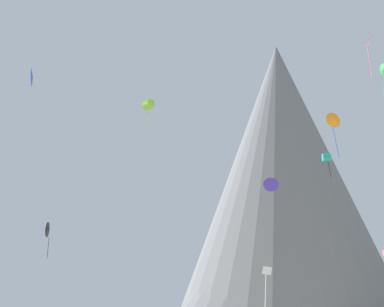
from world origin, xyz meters
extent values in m
cone|color=slate|center=(14.04, 85.66, 30.77)|extent=(61.60, 61.60, 61.54)
cone|color=slate|center=(9.85, 82.90, 14.98)|extent=(53.70, 53.70, 29.96)
cone|color=orange|center=(14.10, 36.14, 24.73)|extent=(2.02, 1.04, 2.02)
cylinder|color=blue|center=(14.15, 36.14, 21.80)|extent=(0.55, 0.12, 3.82)
cube|color=pink|center=(14.26, 20.13, 27.09)|extent=(0.32, 0.68, 1.25)
cylinder|color=#E5668C|center=(14.09, 20.13, 24.72)|extent=(0.16, 0.30, 3.53)
cone|color=#5138B2|center=(7.30, 47.86, 19.29)|extent=(2.24, 0.81, 2.19)
cone|color=green|center=(18.95, 30.61, 28.66)|extent=(1.17, 1.66, 1.51)
cylinder|color=green|center=(18.79, 30.61, 26.76)|extent=(0.26, 0.18, 2.28)
cone|color=black|center=(-27.86, 58.40, 14.67)|extent=(0.54, 2.53, 2.53)
cylinder|color=black|center=(-27.67, 58.40, 11.76)|extent=(0.13, 0.13, 3.32)
cube|color=teal|center=(14.23, 42.30, 21.43)|extent=(1.07, 1.14, 0.68)
cube|color=teal|center=(14.23, 42.30, 21.92)|extent=(1.07, 1.14, 0.68)
cylinder|color=black|center=(14.50, 42.30, 20.07)|extent=(0.34, 0.10, 2.23)
cone|color=#8CD133|center=(-10.68, 48.25, 32.19)|extent=(2.19, 1.12, 2.09)
cylinder|color=#8CD133|center=(-10.71, 48.25, 30.18)|extent=(0.12, 0.31, 1.93)
cone|color=blue|center=(-20.89, 27.29, 27.05)|extent=(0.87, 2.14, 2.13)
cube|color=white|center=(4.61, 30.28, 6.08)|extent=(1.08, 0.45, 0.94)
cylinder|color=white|center=(4.35, 30.28, 3.65)|extent=(0.39, 0.48, 4.02)
camera|label=1|loc=(-0.58, -25.05, 2.20)|focal=48.78mm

